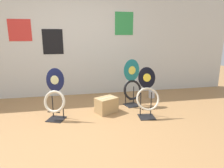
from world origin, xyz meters
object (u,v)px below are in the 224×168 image
at_px(toilet_seat_display_navy_moon, 55,96).
at_px(toilet_seat_display_jazz_black, 147,95).
at_px(paint_can, 152,94).
at_px(toilet_seat_display_teal_sax, 132,85).
at_px(storage_box, 106,105).

xyz_separation_m(toilet_seat_display_navy_moon, toilet_seat_display_jazz_black, (1.59, -0.22, -0.00)).
bearing_deg(toilet_seat_display_jazz_black, paint_can, 63.23).
height_order(toilet_seat_display_teal_sax, storage_box, toilet_seat_display_teal_sax).
bearing_deg(storage_box, toilet_seat_display_navy_moon, -170.75).
distance_m(toilet_seat_display_navy_moon, toilet_seat_display_jazz_black, 1.61).
bearing_deg(paint_can, toilet_seat_display_jazz_black, -116.77).
relative_size(toilet_seat_display_navy_moon, storage_box, 1.93).
distance_m(toilet_seat_display_teal_sax, storage_box, 0.71).
relative_size(toilet_seat_display_teal_sax, storage_box, 2.08).
xyz_separation_m(toilet_seat_display_teal_sax, storage_box, (-0.59, -0.28, -0.29)).
bearing_deg(toilet_seat_display_jazz_black, storage_box, 151.44).
xyz_separation_m(toilet_seat_display_navy_moon, storage_box, (0.92, 0.15, -0.28)).
bearing_deg(paint_can, toilet_seat_display_teal_sax, -145.82).
distance_m(toilet_seat_display_navy_moon, storage_box, 0.97).
bearing_deg(toilet_seat_display_navy_moon, toilet_seat_display_jazz_black, -7.73).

